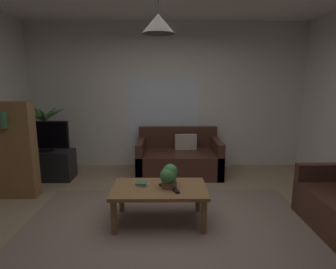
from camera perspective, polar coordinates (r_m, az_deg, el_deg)
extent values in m
cube|color=#9E8466|center=(3.41, 0.06, -18.80)|extent=(5.26, 4.83, 0.02)
cube|color=gray|center=(3.23, 0.11, -20.36)|extent=(3.42, 2.65, 0.01)
cube|color=silver|center=(5.40, -0.26, 7.83)|extent=(5.38, 0.06, 2.76)
cube|color=white|center=(5.39, -0.98, 5.70)|extent=(1.40, 0.01, 1.13)
cube|color=#47281E|center=(5.05, 2.22, -5.90)|extent=(1.49, 0.88, 0.42)
cube|color=#47281E|center=(5.32, 2.05, -0.47)|extent=(1.49, 0.12, 0.40)
cube|color=#47281E|center=(5.03, -5.59, -4.71)|extent=(0.12, 0.88, 0.64)
cube|color=#47281E|center=(5.10, 9.95, -4.61)|extent=(0.12, 0.88, 0.64)
cube|color=#B7AD9E|center=(5.17, 3.64, -1.52)|extent=(0.41, 0.15, 0.28)
cube|color=#47281E|center=(4.21, 30.18, -9.43)|extent=(0.88, 0.12, 0.64)
cube|color=olive|center=(3.35, -1.79, -11.13)|extent=(1.12, 0.66, 0.04)
cylinder|color=olive|center=(3.25, -11.06, -16.37)|extent=(0.07, 0.07, 0.40)
cylinder|color=olive|center=(3.23, 7.40, -16.44)|extent=(0.07, 0.07, 0.40)
cylinder|color=olive|center=(3.73, -9.56, -12.58)|extent=(0.07, 0.07, 0.40)
cylinder|color=olive|center=(3.71, 6.23, -12.61)|extent=(0.07, 0.07, 0.40)
cube|color=beige|center=(3.41, -5.31, -10.21)|extent=(0.14, 0.11, 0.02)
cube|color=#387247|center=(3.40, -5.44, -9.86)|extent=(0.15, 0.14, 0.02)
cube|color=black|center=(3.41, -0.49, -10.14)|extent=(0.16, 0.12, 0.02)
cube|color=black|center=(3.23, 1.56, -11.42)|extent=(0.10, 0.17, 0.02)
cylinder|color=brown|center=(3.32, 0.24, -10.21)|extent=(0.18, 0.18, 0.08)
sphere|color=#3D7F3D|center=(3.27, 0.01, -8.54)|extent=(0.20, 0.20, 0.20)
sphere|color=#3D7F3D|center=(3.29, 0.46, -7.59)|extent=(0.18, 0.18, 0.18)
cube|color=black|center=(5.25, -23.66, -5.75)|extent=(0.90, 0.44, 0.50)
cube|color=black|center=(5.11, -24.21, -0.05)|extent=(0.84, 0.05, 0.47)
cube|color=black|center=(5.09, -24.32, -0.11)|extent=(0.80, 0.00, 0.43)
cube|color=black|center=(5.16, -23.97, -2.94)|extent=(0.24, 0.16, 0.04)
cylinder|color=brown|center=(5.77, -23.48, -5.30)|extent=(0.32, 0.32, 0.30)
cylinder|color=brown|center=(5.65, -23.87, -0.36)|extent=(0.05, 0.05, 0.71)
cone|color=#3D7F3D|center=(5.47, -22.30, 4.12)|extent=(0.49, 0.20, 0.28)
cone|color=#3D7F3D|center=(5.69, -22.94, 4.27)|extent=(0.23, 0.36, 0.30)
cone|color=#3D7F3D|center=(5.74, -25.49, 4.49)|extent=(0.42, 0.30, 0.36)
cone|color=#3D7F3D|center=(5.54, -26.40, 3.72)|extent=(0.39, 0.39, 0.30)
cone|color=#3D7F3D|center=(5.38, -24.38, 3.93)|extent=(0.21, 0.45, 0.32)
cube|color=olive|center=(4.58, -29.71, -2.84)|extent=(0.70, 0.22, 1.40)
cube|color=#B22D2D|center=(4.40, -31.02, 2.28)|extent=(0.04, 0.16, 0.17)
cube|color=#387247|center=(4.38, -30.50, 2.65)|extent=(0.05, 0.16, 0.22)
cone|color=#4C4742|center=(3.16, -2.01, 21.85)|extent=(0.35, 0.35, 0.20)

